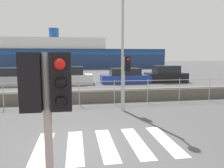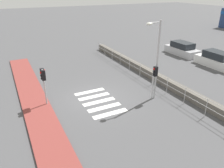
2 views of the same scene
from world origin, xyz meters
TOP-DOWN VIEW (x-y plane):
  - ground_plane at (0.00, 0.00)m, footprint 160.00×160.00m
  - sidewalk_brick at (0.00, -4.10)m, footprint 24.00×1.80m
  - crosswalk at (0.68, 0.00)m, footprint 4.05×2.40m
  - seawall at (0.00, 5.99)m, footprint 24.37×0.55m
  - harbor_fence at (-0.00, 5.12)m, footprint 21.98×0.04m
  - traffic_light_near at (-0.50, -3.40)m, footprint 0.58×0.41m
  - traffic_light_far at (2.10, 3.61)m, footprint 0.34×0.32m
  - streetlamp at (1.98, 3.62)m, footprint 0.32×1.15m
  - parked_car_silver at (-5.64, 13.65)m, footprint 4.26×1.82m
  - parked_car_white at (-0.79, 13.65)m, footprint 4.23×1.74m

SIDE VIEW (x-z plane):
  - ground_plane at x=0.00m, z-range 0.00..0.00m
  - crosswalk at x=0.68m, z-range 0.00..0.01m
  - sidewalk_brick at x=0.00m, z-range 0.00..0.12m
  - seawall at x=0.00m, z-range 0.00..0.67m
  - parked_car_silver at x=-5.64m, z-range -0.11..1.39m
  - parked_car_white at x=-0.79m, z-range -0.12..1.44m
  - harbor_fence at x=0.00m, z-range 0.20..1.48m
  - traffic_light_far at x=2.10m, z-range 0.59..3.11m
  - traffic_light_near at x=-0.50m, z-range 0.75..3.37m
  - streetlamp at x=1.98m, z-range 0.71..6.28m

